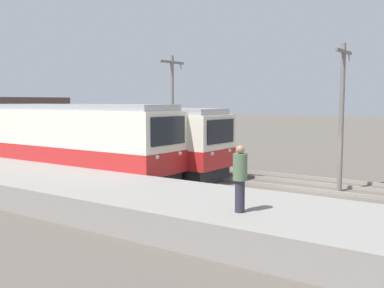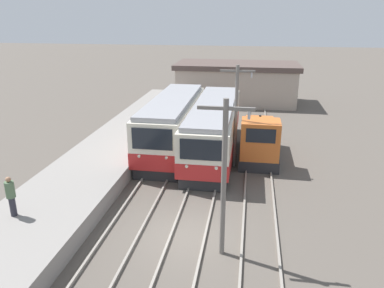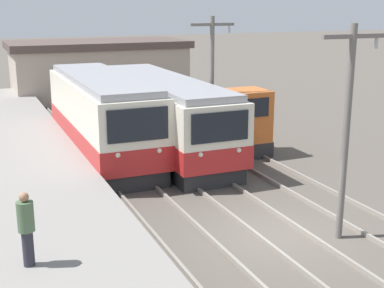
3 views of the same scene
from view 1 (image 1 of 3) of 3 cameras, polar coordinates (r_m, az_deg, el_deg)
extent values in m
plane|color=#564F47|center=(18.93, 13.97, -6.34)|extent=(200.00, 200.00, 0.00)
cube|color=gray|center=(13.33, 4.17, -9.19)|extent=(4.50, 54.00, 0.90)
cube|color=gray|center=(15.93, 9.63, -8.22)|extent=(0.10, 60.00, 0.14)
cube|color=gray|center=(17.21, 11.70, -7.23)|extent=(0.10, 60.00, 0.14)
cube|color=gray|center=(18.45, 13.39, -6.42)|extent=(0.10, 60.00, 0.14)
cube|color=gray|center=(19.77, 14.93, -5.66)|extent=(0.10, 60.00, 0.14)
cube|color=gray|center=(21.22, 16.39, -4.94)|extent=(0.10, 60.00, 0.14)
cube|color=gray|center=(22.57, 17.56, -4.36)|extent=(0.10, 60.00, 0.14)
cube|color=#28282B|center=(22.71, -13.82, -3.49)|extent=(2.58, 10.33, 0.70)
cube|color=silver|center=(22.51, -13.92, 0.78)|extent=(2.80, 10.76, 2.70)
cube|color=red|center=(22.59, -13.87, -1.40)|extent=(2.84, 10.80, 0.97)
cube|color=black|center=(18.74, -3.01, 1.68)|extent=(2.24, 0.06, 1.19)
sphere|color=silver|center=(18.23, -4.46, -1.66)|extent=(0.18, 0.18, 0.18)
sphere|color=silver|center=(19.44, -1.57, -1.21)|extent=(0.18, 0.18, 0.18)
cube|color=#939399|center=(22.44, -14.00, 4.57)|extent=(2.46, 10.33, 0.28)
cube|color=#28282B|center=(24.46, -8.52, -2.76)|extent=(2.58, 11.52, 0.70)
cube|color=silver|center=(24.28, -8.57, 0.96)|extent=(2.80, 12.00, 2.49)
cube|color=red|center=(24.36, -8.54, -0.90)|extent=(2.84, 12.04, 0.89)
cube|color=black|center=(20.57, 3.68, 1.60)|extent=(2.24, 0.06, 1.09)
sphere|color=silver|center=(20.00, 2.54, -1.22)|extent=(0.18, 0.18, 0.18)
sphere|color=silver|center=(21.31, 4.77, -0.82)|extent=(0.18, 0.18, 0.18)
cube|color=#939399|center=(24.22, -8.62, 4.23)|extent=(2.46, 11.52, 0.28)
cube|color=#28282B|center=(26.62, -3.88, -2.05)|extent=(2.40, 5.63, 0.70)
cube|color=#D16628|center=(25.31, -0.52, 0.99)|extent=(2.28, 1.80, 2.30)
cube|color=black|center=(24.75, 1.21, 2.06)|extent=(1.68, 0.04, 0.83)
cube|color=#D16628|center=(27.07, -5.38, 0.30)|extent=(1.92, 3.73, 1.40)
cylinder|color=black|center=(27.00, -5.39, 2.31)|extent=(0.16, 0.16, 0.50)
cylinder|color=slate|center=(19.87, 18.45, 3.14)|extent=(0.20, 0.20, 6.22)
cube|color=slate|center=(19.97, 18.69, 11.08)|extent=(2.00, 0.12, 0.12)
cylinder|color=#B2B2B7|center=(20.71, 19.31, 10.29)|extent=(0.10, 0.10, 0.30)
cylinder|color=slate|center=(24.02, -2.55, 3.76)|extent=(0.20, 0.20, 6.22)
cube|color=slate|center=(24.10, -2.58, 10.34)|extent=(2.00, 0.12, 0.12)
cylinder|color=#B2B2B7|center=(24.72, -1.43, 9.75)|extent=(0.10, 0.10, 0.30)
cylinder|color=#282833|center=(11.95, 6.09, -6.62)|extent=(0.26, 0.26, 0.85)
cylinder|color=#4C6647|center=(11.82, 6.13, -2.92)|extent=(0.38, 0.38, 0.70)
sphere|color=#9E7051|center=(11.76, 6.15, -0.70)|extent=(0.22, 0.22, 0.22)
camera|label=2|loc=(21.66, 55.41, 16.88)|focal=35.00mm
camera|label=3|loc=(11.53, 69.61, 16.61)|focal=50.00mm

